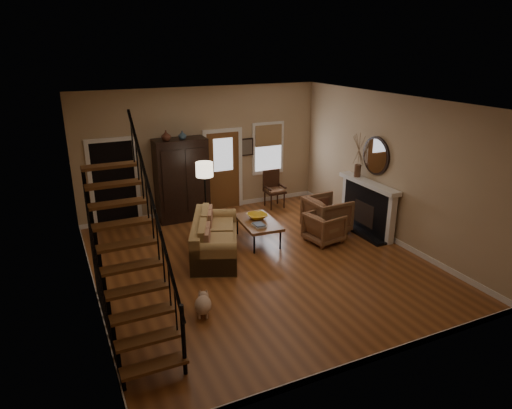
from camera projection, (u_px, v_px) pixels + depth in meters
name	position (u px, v px, depth m)	size (l,w,h in m)	color
room	(210.00, 175.00, 10.31)	(7.00, 7.33, 3.30)	brown
staircase	(128.00, 238.00, 6.73)	(0.94, 2.80, 3.20)	brown
fireplace	(369.00, 202.00, 10.90)	(0.33, 1.95, 2.30)	black
armoire	(182.00, 180.00, 11.54)	(1.30, 0.60, 2.10)	black
vase_a	(166.00, 136.00, 10.92)	(0.24, 0.24, 0.25)	#4C2619
vase_b	(182.00, 135.00, 11.09)	(0.20, 0.20, 0.21)	#334C60
sofa	(215.00, 238.00, 9.74)	(0.91, 2.12, 0.79)	#A27F49
coffee_table	(258.00, 231.00, 10.44)	(0.77, 1.31, 0.50)	brown
bowl	(257.00, 216.00, 10.48)	(0.45, 0.45, 0.11)	gold
books	(259.00, 225.00, 10.04)	(0.24, 0.33, 0.06)	beige
armchair_left	(324.00, 227.00, 10.40)	(0.74, 0.76, 0.69)	brown
armchair_right	(327.00, 215.00, 10.94)	(0.92, 0.95, 0.86)	brown
floor_lamp	(206.00, 199.00, 10.70)	(0.40, 0.40, 1.74)	black
side_chair	(275.00, 189.00, 12.56)	(0.54, 0.54, 1.02)	#371E11
dog	(203.00, 306.00, 7.61)	(0.28, 0.48, 0.35)	beige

